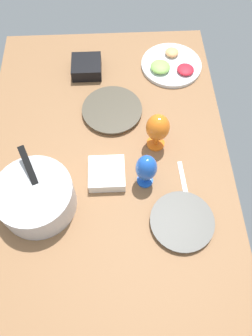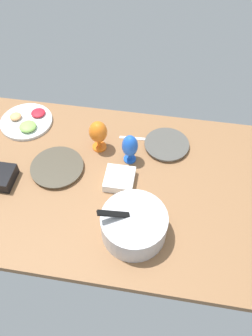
{
  "view_description": "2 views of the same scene",
  "coord_description": "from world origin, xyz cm",
  "px_view_note": "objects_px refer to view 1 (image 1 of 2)",
  "views": [
    {
      "loc": [
        -70.0,
        -4.88,
        119.76
      ],
      "look_at": [
        -6.38,
        -7.81,
        5.16
      ],
      "focal_mm": 35.27,
      "sensor_mm": 36.0,
      "label": 1
    },
    {
      "loc": [
        -26.13,
        95.95,
        136.12
      ],
      "look_at": [
        -9.47,
        -5.4,
        5.16
      ],
      "focal_mm": 35.54,
      "sensor_mm": 36.0,
      "label": 2
    }
  ],
  "objects_px": {
    "dinner_plate_right": "(112,110)",
    "hurricane_glass_orange": "(158,128)",
    "hurricane_glass_blue": "(146,169)",
    "square_bowl_black": "(87,66)",
    "square_bowl_white": "(108,173)",
    "dinner_plate_left": "(182,222)",
    "mixing_bowl": "(36,197)",
    "fruit_platter": "(171,65)"
  },
  "relations": [
    {
      "from": "mixing_bowl",
      "to": "square_bowl_white",
      "type": "distance_m",
      "value": 0.29
    },
    {
      "from": "fruit_platter",
      "to": "hurricane_glass_blue",
      "type": "height_order",
      "value": "hurricane_glass_blue"
    },
    {
      "from": "dinner_plate_right",
      "to": "fruit_platter",
      "type": "height_order",
      "value": "fruit_platter"
    },
    {
      "from": "dinner_plate_left",
      "to": "mixing_bowl",
      "type": "height_order",
      "value": "mixing_bowl"
    },
    {
      "from": "dinner_plate_right",
      "to": "square_bowl_white",
      "type": "bearing_deg",
      "value": 175.59
    },
    {
      "from": "dinner_plate_right",
      "to": "square_bowl_black",
      "type": "distance_m",
      "value": 0.29
    },
    {
      "from": "dinner_plate_left",
      "to": "mixing_bowl",
      "type": "bearing_deg",
      "value": 79.5
    },
    {
      "from": "dinner_plate_left",
      "to": "mixing_bowl",
      "type": "relative_size",
      "value": 0.82
    },
    {
      "from": "dinner_plate_right",
      "to": "hurricane_glass_blue",
      "type": "distance_m",
      "value": 0.39
    },
    {
      "from": "dinner_plate_right",
      "to": "hurricane_glass_orange",
      "type": "distance_m",
      "value": 0.28
    },
    {
      "from": "fruit_platter",
      "to": "hurricane_glass_blue",
      "type": "distance_m",
      "value": 0.66
    },
    {
      "from": "dinner_plate_right",
      "to": "fruit_platter",
      "type": "relative_size",
      "value": 0.91
    },
    {
      "from": "square_bowl_white",
      "to": "square_bowl_black",
      "type": "bearing_deg",
      "value": 8.81
    },
    {
      "from": "fruit_platter",
      "to": "square_bowl_white",
      "type": "bearing_deg",
      "value": 151.72
    },
    {
      "from": "hurricane_glass_blue",
      "to": "square_bowl_black",
      "type": "bearing_deg",
      "value": 21.27
    },
    {
      "from": "dinner_plate_left",
      "to": "hurricane_glass_blue",
      "type": "height_order",
      "value": "hurricane_glass_blue"
    },
    {
      "from": "hurricane_glass_blue",
      "to": "square_bowl_black",
      "type": "height_order",
      "value": "hurricane_glass_blue"
    },
    {
      "from": "dinner_plate_left",
      "to": "square_bowl_white",
      "type": "relative_size",
      "value": 1.67
    },
    {
      "from": "dinner_plate_left",
      "to": "hurricane_glass_blue",
      "type": "distance_m",
      "value": 0.24
    },
    {
      "from": "dinner_plate_right",
      "to": "hurricane_glass_orange",
      "type": "xyz_separation_m",
      "value": [
        -0.18,
        -0.18,
        0.1
      ]
    },
    {
      "from": "hurricane_glass_orange",
      "to": "dinner_plate_left",
      "type": "bearing_deg",
      "value": -169.49
    },
    {
      "from": "fruit_platter",
      "to": "hurricane_glass_blue",
      "type": "relative_size",
      "value": 1.71
    },
    {
      "from": "mixing_bowl",
      "to": "dinner_plate_right",
      "type": "bearing_deg",
      "value": -33.52
    },
    {
      "from": "dinner_plate_left",
      "to": "hurricane_glass_blue",
      "type": "relative_size",
      "value": 1.4
    },
    {
      "from": "square_bowl_white",
      "to": "mixing_bowl",
      "type": "bearing_deg",
      "value": 112.51
    },
    {
      "from": "dinner_plate_right",
      "to": "fruit_platter",
      "type": "bearing_deg",
      "value": -47.83
    },
    {
      "from": "dinner_plate_right",
      "to": "mixing_bowl",
      "type": "xyz_separation_m",
      "value": [
        -0.44,
        0.29,
        0.06
      ]
    },
    {
      "from": "mixing_bowl",
      "to": "hurricane_glass_blue",
      "type": "xyz_separation_m",
      "value": [
        0.08,
        -0.42,
        0.03
      ]
    },
    {
      "from": "dinner_plate_right",
      "to": "mixing_bowl",
      "type": "distance_m",
      "value": 0.54
    },
    {
      "from": "hurricane_glass_orange",
      "to": "square_bowl_black",
      "type": "height_order",
      "value": "hurricane_glass_orange"
    },
    {
      "from": "mixing_bowl",
      "to": "fruit_platter",
      "type": "bearing_deg",
      "value": -39.68
    },
    {
      "from": "mixing_bowl",
      "to": "hurricane_glass_blue",
      "type": "distance_m",
      "value": 0.43
    },
    {
      "from": "mixing_bowl",
      "to": "fruit_platter",
      "type": "height_order",
      "value": "mixing_bowl"
    },
    {
      "from": "mixing_bowl",
      "to": "square_bowl_black",
      "type": "height_order",
      "value": "mixing_bowl"
    },
    {
      "from": "fruit_platter",
      "to": "square_bowl_black",
      "type": "height_order",
      "value": "square_bowl_black"
    },
    {
      "from": "fruit_platter",
      "to": "square_bowl_white",
      "type": "distance_m",
      "value": 0.69
    },
    {
      "from": "hurricane_glass_orange",
      "to": "fruit_platter",
      "type": "bearing_deg",
      "value": -14.35
    },
    {
      "from": "square_bowl_white",
      "to": "fruit_platter",
      "type": "bearing_deg",
      "value": -28.28
    },
    {
      "from": "hurricane_glass_orange",
      "to": "square_bowl_black",
      "type": "bearing_deg",
      "value": 34.13
    },
    {
      "from": "dinner_plate_left",
      "to": "dinner_plate_right",
      "type": "bearing_deg",
      "value": 24.64
    },
    {
      "from": "dinner_plate_right",
      "to": "hurricane_glass_blue",
      "type": "bearing_deg",
      "value": -161.04
    },
    {
      "from": "square_bowl_black",
      "to": "hurricane_glass_orange",
      "type": "bearing_deg",
      "value": -145.87
    }
  ]
}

